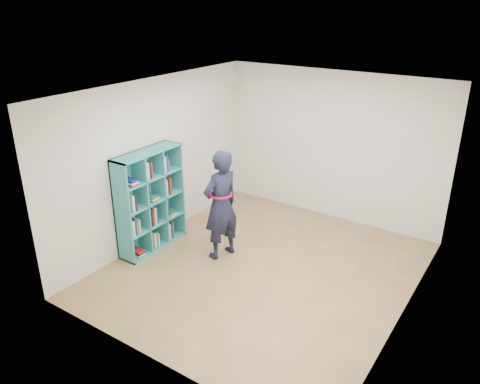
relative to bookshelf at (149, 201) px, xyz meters
The scene contains 9 objects.
floor 2.04m from the bookshelf, 11.94° to the left, with size 4.50×4.50×0.00m, color brown.
ceiling 2.62m from the bookshelf, 11.94° to the left, with size 4.50×4.50×0.00m, color white.
wall_left 0.67m from the bookshelf, 111.98° to the left, with size 0.02×4.50×2.60m, color beige.
wall_right 3.90m from the bookshelf, ahead, with size 0.02×4.50×2.60m, color beige.
wall_back 3.26m from the bookshelf, 55.08° to the left, with size 4.00×0.02×2.60m, color beige.
wall_front 2.67m from the bookshelf, 45.27° to the right, with size 4.00×0.02×2.60m, color beige.
bookshelf is the anchor object (origin of this frame).
person 1.16m from the bookshelf, 19.49° to the left, with size 0.55×0.70×1.69m.
smartphone 1.11m from the bookshelf, 26.99° to the left, with size 0.01×0.10×0.14m.
Camera 1 is at (3.00, -5.08, 3.71)m, focal length 35.00 mm.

